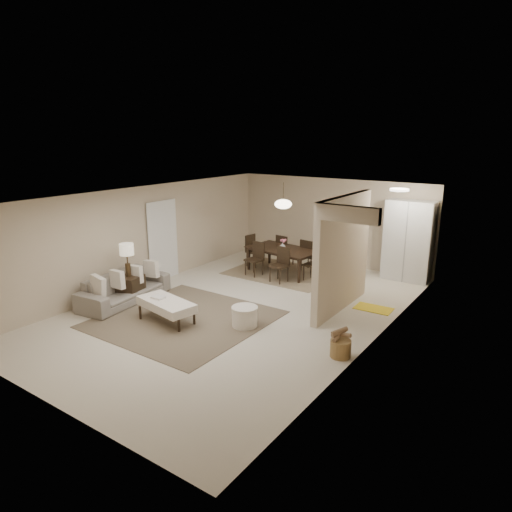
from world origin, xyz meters
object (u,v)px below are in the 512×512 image
Objects in this scene: ottoman_bench at (166,305)px; round_pouf at (245,317)px; dining_table at (282,261)px; pantry_cabinet at (409,241)px; wicker_basket at (340,348)px; side_table at (130,288)px; sofa at (124,288)px.

ottoman_bench is 2.67× the size of round_pouf.
round_pouf is 0.27× the size of dining_table.
pantry_cabinet is 6.46m from ottoman_bench.
round_pouf is at bearing 177.35° from wicker_basket.
pantry_cabinet is 5.06m from wicker_basket.
wicker_basket is at bearing -39.40° from dining_table.
side_table is 1.13× the size of round_pouf.
pantry_cabinet is 3.99× the size of round_pouf.
pantry_cabinet is 5.23m from round_pouf.
pantry_cabinet reaches higher than side_table.
side_table reaches higher than round_pouf.
pantry_cabinet is at bearing 94.60° from wicker_basket.
side_table reaches higher than wicker_basket.
sofa is at bearing -172.09° from round_pouf.
ottoman_bench is 4.25m from dining_table.
ottoman_bench is (1.65, -0.30, 0.05)m from sofa.
round_pouf is at bearing -109.39° from pantry_cabinet.
sofa is at bearing -107.22° from dining_table.
ottoman_bench is 1.65m from side_table.
pantry_cabinet is at bearing 31.83° from dining_table.
dining_table is at bearing 133.14° from wicker_basket.
side_table is at bearing -107.20° from dining_table.
wicker_basket is at bearing -92.64° from sofa.
dining_table is (-1.27, 3.52, 0.14)m from round_pouf.
pantry_cabinet is 0.94× the size of sofa.
pantry_cabinet is 1.49× the size of ottoman_bench.
pantry_cabinet is at bearing 70.61° from round_pouf.
pantry_cabinet is 3.35m from dining_table.
ottoman_bench is 2.36× the size of side_table.
pantry_cabinet is 3.53× the size of side_table.
side_table is (-1.60, 0.41, -0.08)m from ottoman_bench.
sofa reaches higher than side_table.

